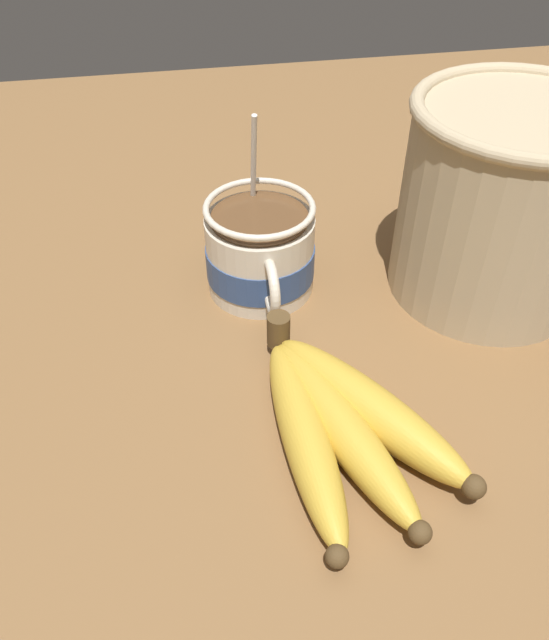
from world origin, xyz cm
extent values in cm
cube|color=brown|center=(0.00, 0.00, 1.79)|extent=(134.54, 134.54, 3.57)
cylinder|color=beige|center=(-7.98, -0.41, 7.45)|extent=(10.20, 10.20, 7.76)
cylinder|color=navy|center=(-7.98, -0.41, 6.72)|extent=(10.40, 10.40, 3.14)
torus|color=beige|center=(-2.02, -0.41, 8.07)|extent=(5.21, 0.90, 5.21)
cylinder|color=brown|center=(-7.98, -0.41, 11.44)|extent=(9.00, 9.00, 0.40)
torus|color=beige|center=(-7.98, -0.41, 12.56)|extent=(10.20, 10.20, 0.60)
cylinder|color=silver|center=(-11.54, -0.41, 12.73)|extent=(4.02, 0.50, 15.42)
ellipsoid|color=silver|center=(-9.77, -0.41, 5.07)|extent=(3.00, 2.00, 0.80)
cylinder|color=#4C381E|center=(1.52, -0.34, 6.30)|extent=(2.00, 2.00, 3.00)
ellipsoid|color=gold|center=(12.07, 0.03, 5.29)|extent=(19.20, 4.09, 3.43)
sphere|color=#4C381E|center=(21.61, 0.36, 5.29)|extent=(1.55, 1.55, 1.55)
ellipsoid|color=gold|center=(11.75, 2.81, 5.35)|extent=(19.59, 9.10, 3.54)
sphere|color=#4C381E|center=(21.02, 5.67, 5.35)|extent=(1.59, 1.59, 1.59)
ellipsoid|color=gold|center=(10.45, 5.30, 5.50)|extent=(18.23, 13.47, 3.86)
sphere|color=#4C381E|center=(18.54, 10.41, 5.50)|extent=(1.74, 1.74, 1.74)
cylinder|color=tan|center=(-4.40, 21.50, 12.50)|extent=(18.14, 18.14, 17.85)
torus|color=tan|center=(-4.40, 21.50, 21.42)|extent=(19.05, 19.05, 1.27)
camera|label=1|loc=(39.65, -7.28, 42.46)|focal=35.00mm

